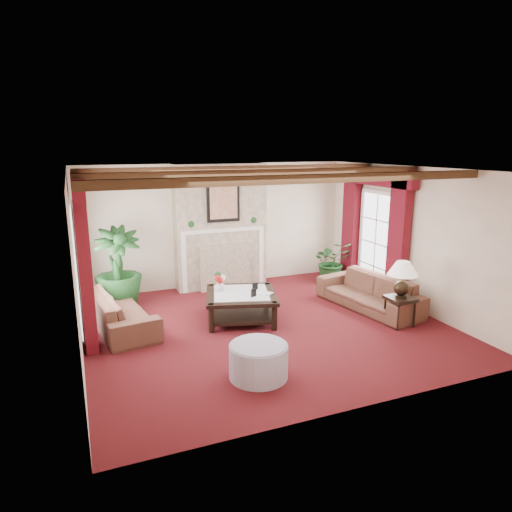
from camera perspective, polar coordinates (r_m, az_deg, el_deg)
name	(u,v)px	position (r m, az deg, el deg)	size (l,w,h in m)	color
floor	(266,326)	(8.05, 1.29, -8.79)	(6.00, 6.00, 0.00)	#420B14
ceiling	(267,169)	(7.45, 1.41, 10.78)	(6.00, 6.00, 0.00)	white
back_wall	(218,225)	(10.17, -4.79, 3.86)	(6.00, 0.02, 2.70)	beige
left_wall	(75,269)	(7.05, -21.69, -1.49)	(0.02, 5.50, 2.70)	beige
right_wall	(411,238)	(9.22, 18.76, 2.15)	(0.02, 5.50, 2.70)	beige
ceiling_beams	(267,173)	(7.45, 1.40, 10.32)	(6.00, 3.00, 0.12)	#392112
fireplace	(219,164)	(9.84, -4.60, 11.45)	(2.00, 0.52, 2.70)	tan
french_door_left	(71,206)	(7.89, -22.07, 5.79)	(0.10, 1.10, 2.16)	white
french_door_right	(380,192)	(9.86, 15.20, 7.70)	(0.10, 1.10, 2.16)	white
curtains_left	(76,179)	(7.85, -21.54, 8.90)	(0.20, 2.40, 2.55)	#4C0A16
curtains_right	(376,172)	(9.76, 14.83, 10.15)	(0.20, 2.40, 2.55)	#4C0A16
sofa_left	(120,304)	(8.22, -16.66, -5.82)	(0.92, 2.18, 0.82)	#3D1019
sofa_right	(369,287)	(9.05, 13.96, -3.78)	(0.99, 2.23, 0.84)	#3D1019
potted_palm	(119,285)	(9.22, -16.74, -3.52)	(0.94, 1.60, 0.88)	black
small_plant	(332,266)	(10.65, 9.44, -1.20)	(1.03, 1.11, 0.75)	black
coffee_table	(241,306)	(8.27, -1.88, -6.31)	(1.23, 1.23, 0.50)	black
side_table	(399,311)	(8.39, 17.50, -6.59)	(0.44, 0.44, 0.52)	black
ottoman	(259,361)	(6.33, 0.31, -13.02)	(0.80, 0.80, 0.47)	#928EA0
table_lamp	(402,279)	(8.21, 17.79, -2.74)	(0.52, 0.52, 0.65)	black
flower_vase	(220,286)	(8.29, -4.54, -3.72)	(0.27, 0.27, 0.20)	silver
book	(261,288)	(8.02, 0.61, -3.98)	(0.18, 0.13, 0.28)	black
photo_frame_a	(254,293)	(7.94, -0.31, -4.65)	(0.11, 0.02, 0.15)	black
photo_frame_b	(255,287)	(8.32, -0.12, -3.84)	(0.11, 0.02, 0.14)	black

